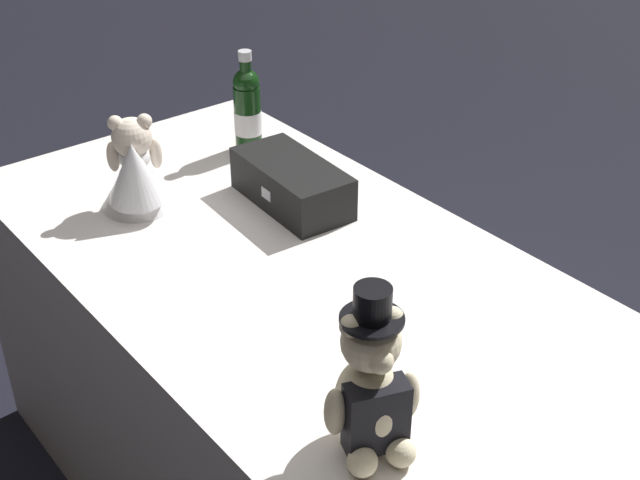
% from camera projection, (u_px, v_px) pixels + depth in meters
% --- Properties ---
extents(reception_table, '(1.84, 0.83, 0.77)m').
position_uv_depth(reception_table, '(320.00, 421.00, 1.99)').
color(reception_table, white).
rests_on(reception_table, ground_plane).
extents(teddy_bear_groom, '(0.15, 0.15, 0.30)m').
position_uv_depth(teddy_bear_groom, '(371.00, 389.00, 1.33)').
color(teddy_bear_groom, beige).
rests_on(teddy_bear_groom, reception_table).
extents(teddy_bear_bride, '(0.23, 0.21, 0.23)m').
position_uv_depth(teddy_bear_bride, '(135.00, 171.00, 1.99)').
color(teddy_bear_bride, white).
rests_on(teddy_bear_bride, reception_table).
extents(champagne_bottle, '(0.07, 0.07, 0.27)m').
position_uv_depth(champagne_bottle, '(247.00, 109.00, 2.26)').
color(champagne_bottle, black).
rests_on(champagne_bottle, reception_table).
extents(gift_case_black, '(0.32, 0.17, 0.10)m').
position_uv_depth(gift_case_black, '(292.00, 183.00, 2.04)').
color(gift_case_black, black).
rests_on(gift_case_black, reception_table).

